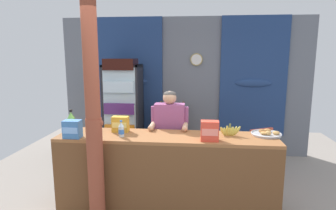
{
  "coord_description": "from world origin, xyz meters",
  "views": [
    {
      "loc": [
        0.24,
        -2.93,
        2.0
      ],
      "look_at": [
        -0.14,
        0.8,
        1.33
      ],
      "focal_mm": 30.19,
      "sensor_mm": 36.0,
      "label": 1
    }
  ],
  "objects_px": {
    "soda_bottle_water": "(121,130)",
    "snack_box_choco_powder": "(120,124)",
    "timber_post": "(94,123)",
    "snack_box_crackers": "(210,131)",
    "plastic_lawn_chair": "(255,149)",
    "soda_bottle_lime_soda": "(71,123)",
    "snack_box_biscuit": "(72,129)",
    "banana_bunch": "(230,131)",
    "bottle_shelf_rack": "(172,129)",
    "shopkeeper": "(170,129)",
    "stall_counter": "(166,168)",
    "drink_fridge": "(123,106)",
    "pastry_tray": "(267,133)"
  },
  "relations": [
    {
      "from": "timber_post",
      "to": "banana_bunch",
      "type": "bearing_deg",
      "value": 17.89
    },
    {
      "from": "drink_fridge",
      "to": "soda_bottle_lime_soda",
      "type": "xyz_separation_m",
      "value": [
        -0.25,
        -1.68,
        0.07
      ]
    },
    {
      "from": "snack_box_biscuit",
      "to": "banana_bunch",
      "type": "relative_size",
      "value": 0.78
    },
    {
      "from": "shopkeeper",
      "to": "snack_box_choco_powder",
      "type": "relative_size",
      "value": 7.03
    },
    {
      "from": "soda_bottle_water",
      "to": "pastry_tray",
      "type": "distance_m",
      "value": 1.84
    },
    {
      "from": "drink_fridge",
      "to": "banana_bunch",
      "type": "relative_size",
      "value": 6.87
    },
    {
      "from": "stall_counter",
      "to": "drink_fridge",
      "type": "bearing_deg",
      "value": 118.98
    },
    {
      "from": "stall_counter",
      "to": "snack_box_biscuit",
      "type": "relative_size",
      "value": 12.58
    },
    {
      "from": "timber_post",
      "to": "banana_bunch",
      "type": "height_order",
      "value": "timber_post"
    },
    {
      "from": "plastic_lawn_chair",
      "to": "soda_bottle_lime_soda",
      "type": "height_order",
      "value": "soda_bottle_lime_soda"
    },
    {
      "from": "bottle_shelf_rack",
      "to": "snack_box_biscuit",
      "type": "bearing_deg",
      "value": -115.91
    },
    {
      "from": "drink_fridge",
      "to": "bottle_shelf_rack",
      "type": "relative_size",
      "value": 1.75
    },
    {
      "from": "timber_post",
      "to": "shopkeeper",
      "type": "distance_m",
      "value": 1.22
    },
    {
      "from": "banana_bunch",
      "to": "soda_bottle_water",
      "type": "bearing_deg",
      "value": -172.52
    },
    {
      "from": "bottle_shelf_rack",
      "to": "snack_box_crackers",
      "type": "relative_size",
      "value": 4.64
    },
    {
      "from": "snack_box_crackers",
      "to": "stall_counter",
      "type": "bearing_deg",
      "value": 174.8
    },
    {
      "from": "stall_counter",
      "to": "shopkeeper",
      "type": "height_order",
      "value": "shopkeeper"
    },
    {
      "from": "soda_bottle_water",
      "to": "snack_box_choco_powder",
      "type": "height_order",
      "value": "soda_bottle_water"
    },
    {
      "from": "timber_post",
      "to": "snack_box_crackers",
      "type": "height_order",
      "value": "timber_post"
    },
    {
      "from": "snack_box_crackers",
      "to": "drink_fridge",
      "type": "bearing_deg",
      "value": 129.46
    },
    {
      "from": "plastic_lawn_chair",
      "to": "soda_bottle_lime_soda",
      "type": "bearing_deg",
      "value": -157.36
    },
    {
      "from": "snack_box_crackers",
      "to": "snack_box_choco_powder",
      "type": "xyz_separation_m",
      "value": [
        -1.16,
        0.28,
        -0.02
      ]
    },
    {
      "from": "drink_fridge",
      "to": "snack_box_crackers",
      "type": "xyz_separation_m",
      "value": [
        1.54,
        -1.87,
        0.06
      ]
    },
    {
      "from": "snack_box_choco_powder",
      "to": "banana_bunch",
      "type": "relative_size",
      "value": 0.76
    },
    {
      "from": "snack_box_biscuit",
      "to": "banana_bunch",
      "type": "height_order",
      "value": "snack_box_biscuit"
    },
    {
      "from": "shopkeeper",
      "to": "banana_bunch",
      "type": "height_order",
      "value": "shopkeeper"
    },
    {
      "from": "bottle_shelf_rack",
      "to": "snack_box_crackers",
      "type": "bearing_deg",
      "value": -73.0
    },
    {
      "from": "plastic_lawn_chair",
      "to": "shopkeeper",
      "type": "height_order",
      "value": "shopkeeper"
    },
    {
      "from": "snack_box_choco_powder",
      "to": "shopkeeper",
      "type": "bearing_deg",
      "value": 29.23
    },
    {
      "from": "bottle_shelf_rack",
      "to": "snack_box_choco_powder",
      "type": "distance_m",
      "value": 1.94
    },
    {
      "from": "plastic_lawn_chair",
      "to": "soda_bottle_lime_soda",
      "type": "xyz_separation_m",
      "value": [
        -2.6,
        -1.08,
        0.63
      ]
    },
    {
      "from": "soda_bottle_water",
      "to": "bottle_shelf_rack",
      "type": "bearing_deg",
      "value": 77.4
    },
    {
      "from": "soda_bottle_lime_soda",
      "to": "pastry_tray",
      "type": "bearing_deg",
      "value": 2.68
    },
    {
      "from": "plastic_lawn_chair",
      "to": "banana_bunch",
      "type": "relative_size",
      "value": 3.05
    },
    {
      "from": "soda_bottle_water",
      "to": "snack_box_choco_powder",
      "type": "relative_size",
      "value": 0.97
    },
    {
      "from": "drink_fridge",
      "to": "soda_bottle_lime_soda",
      "type": "bearing_deg",
      "value": -98.37
    },
    {
      "from": "bottle_shelf_rack",
      "to": "pastry_tray",
      "type": "distance_m",
      "value": 2.27
    },
    {
      "from": "shopkeeper",
      "to": "timber_post",
      "type": "bearing_deg",
      "value": -130.53
    },
    {
      "from": "snack_box_choco_powder",
      "to": "pastry_tray",
      "type": "relative_size",
      "value": 0.57
    },
    {
      "from": "bottle_shelf_rack",
      "to": "banana_bunch",
      "type": "xyz_separation_m",
      "value": [
        0.9,
        -1.84,
        0.48
      ]
    },
    {
      "from": "drink_fridge",
      "to": "snack_box_choco_powder",
      "type": "relative_size",
      "value": 9.05
    },
    {
      "from": "timber_post",
      "to": "snack_box_crackers",
      "type": "bearing_deg",
      "value": 11.89
    },
    {
      "from": "bottle_shelf_rack",
      "to": "soda_bottle_water",
      "type": "xyz_separation_m",
      "value": [
        -0.45,
        -2.02,
        0.5
      ]
    },
    {
      "from": "timber_post",
      "to": "snack_box_choco_powder",
      "type": "height_order",
      "value": "timber_post"
    },
    {
      "from": "bottle_shelf_rack",
      "to": "pastry_tray",
      "type": "bearing_deg",
      "value": -52.25
    },
    {
      "from": "snack_box_choco_powder",
      "to": "banana_bunch",
      "type": "height_order",
      "value": "snack_box_choco_powder"
    },
    {
      "from": "pastry_tray",
      "to": "banana_bunch",
      "type": "distance_m",
      "value": 0.47
    },
    {
      "from": "stall_counter",
      "to": "banana_bunch",
      "type": "height_order",
      "value": "banana_bunch"
    },
    {
      "from": "plastic_lawn_chair",
      "to": "snack_box_choco_powder",
      "type": "distance_m",
      "value": 2.28
    },
    {
      "from": "snack_box_biscuit",
      "to": "banana_bunch",
      "type": "bearing_deg",
      "value": 8.39
    }
  ]
}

